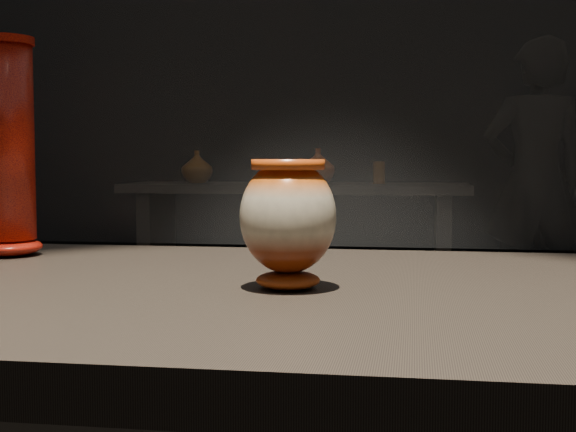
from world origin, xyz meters
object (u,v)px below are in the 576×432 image
object	(u,v)px
back_shelf	(296,228)
visitor	(535,182)
main_vase	(288,218)
tall_vase	(5,151)

from	to	relation	value
back_shelf	visitor	distance (m)	1.56
main_vase	visitor	xyz separation A→B (m)	(0.89, 4.24, -0.09)
tall_vase	back_shelf	world-z (taller)	tall_vase
main_vase	visitor	size ratio (longest dim) A/B	0.09
main_vase	tall_vase	xyz separation A→B (m)	(-0.50, 0.25, 0.08)
main_vase	tall_vase	size ratio (longest dim) A/B	0.45
main_vase	visitor	world-z (taller)	visitor
tall_vase	visitor	world-z (taller)	visitor
tall_vase	main_vase	bearing A→B (deg)	-26.56
main_vase	tall_vase	distance (m)	0.57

